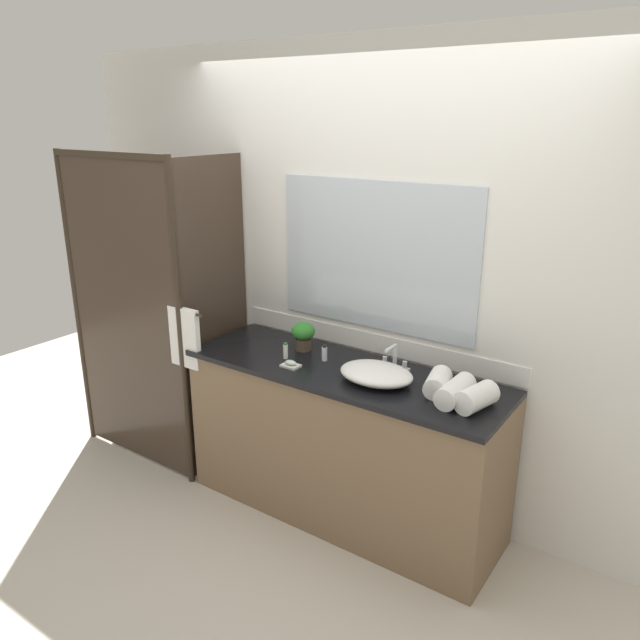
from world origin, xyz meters
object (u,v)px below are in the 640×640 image
at_px(soap_dish, 291,364).
at_px(amenity_bottle_body_wash, 286,351).
at_px(potted_plant, 303,334).
at_px(rolled_towel_far_edge, 438,383).
at_px(rolled_towel_near_edge, 476,398).
at_px(faucet, 394,361).
at_px(amenity_bottle_shampoo, 324,353).
at_px(sink_basin, 376,374).
at_px(rolled_towel_middle, 455,391).

distance_m(soap_dish, amenity_bottle_body_wash, 0.13).
relative_size(potted_plant, rolled_towel_far_edge, 0.82).
relative_size(rolled_towel_near_edge, rolled_towel_far_edge, 1.05).
bearing_deg(faucet, potted_plant, -175.91).
xyz_separation_m(amenity_bottle_body_wash, amenity_bottle_shampoo, (0.20, 0.10, -0.00)).
xyz_separation_m(sink_basin, faucet, (0.00, 0.19, 0.00)).
relative_size(amenity_bottle_body_wash, amenity_bottle_shampoo, 1.02).
xyz_separation_m(sink_basin, potted_plant, (-0.57, 0.15, 0.05)).
bearing_deg(rolled_towel_middle, soap_dish, -173.28).
bearing_deg(rolled_towel_far_edge, rolled_towel_middle, -22.16).
height_order(amenity_bottle_body_wash, rolled_towel_near_edge, rolled_towel_near_edge).
xyz_separation_m(sink_basin, rolled_towel_middle, (0.42, 0.01, 0.01)).
height_order(faucet, soap_dish, faucet).
relative_size(faucet, rolled_towel_far_edge, 0.84).
bearing_deg(rolled_towel_far_edge, soap_dish, -169.19).
bearing_deg(amenity_bottle_shampoo, rolled_towel_middle, -5.15).
relative_size(soap_dish, rolled_towel_near_edge, 0.47).
bearing_deg(sink_basin, rolled_towel_near_edge, -0.48).
height_order(amenity_bottle_body_wash, amenity_bottle_shampoo, amenity_bottle_body_wash).
bearing_deg(rolled_towel_middle, sink_basin, -178.51).
bearing_deg(rolled_towel_near_edge, sink_basin, 179.52).
relative_size(amenity_bottle_body_wash, rolled_towel_middle, 0.36).
bearing_deg(soap_dish, rolled_towel_middle, 6.72).
distance_m(amenity_bottle_body_wash, rolled_towel_near_edge, 1.11).
distance_m(rolled_towel_middle, rolled_towel_far_edge, 0.12).
distance_m(amenity_bottle_body_wash, amenity_bottle_shampoo, 0.22).
height_order(soap_dish, rolled_towel_far_edge, rolled_towel_far_edge).
bearing_deg(soap_dish, potted_plant, 111.28).
bearing_deg(soap_dish, sink_basin, 11.28).
bearing_deg(faucet, rolled_towel_near_edge, -20.07).
bearing_deg(sink_basin, faucet, 90.00).
bearing_deg(rolled_towel_middle, amenity_bottle_body_wash, -178.57).
bearing_deg(amenity_bottle_body_wash, sink_basin, 1.39).
relative_size(sink_basin, rolled_towel_near_edge, 1.86).
xyz_separation_m(soap_dish, amenity_bottle_shampoo, (0.10, 0.18, 0.03)).
height_order(sink_basin, soap_dish, sink_basin).
bearing_deg(soap_dish, amenity_bottle_body_wash, 140.29).
bearing_deg(potted_plant, sink_basin, -14.65).
relative_size(soap_dish, amenity_bottle_shampoo, 1.11).
height_order(soap_dish, rolled_towel_near_edge, rolled_towel_near_edge).
bearing_deg(sink_basin, rolled_towel_far_edge, 10.09).
distance_m(sink_basin, amenity_bottle_body_wash, 0.57).
bearing_deg(rolled_towel_middle, rolled_towel_near_edge, -8.01).
distance_m(potted_plant, soap_dish, 0.27).
bearing_deg(rolled_towel_near_edge, rolled_towel_far_edge, 164.68).
xyz_separation_m(faucet, amenity_bottle_shampoo, (-0.38, -0.11, -0.00)).
relative_size(potted_plant, amenity_bottle_body_wash, 1.80).
distance_m(sink_basin, potted_plant, 0.59).
xyz_separation_m(sink_basin, soap_dish, (-0.48, -0.10, -0.03)).
height_order(amenity_bottle_body_wash, rolled_towel_far_edge, rolled_towel_far_edge).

